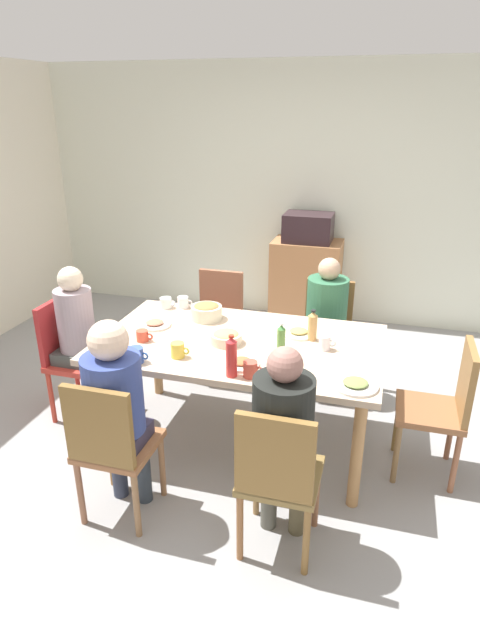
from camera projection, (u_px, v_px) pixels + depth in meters
ground_plane at (240, 439)px, 3.74m from camera, size 6.83×6.83×0.00m
wall_back at (307, 196)px, 5.48m from camera, size 5.93×0.12×2.60m
dining_table at (240, 352)px, 3.47m from camera, size 1.84×1.09×0.76m
chair_0 at (445, 403)px, 3.21m from camera, size 0.40×0.40×0.90m
chair_1 at (70, 352)px, 3.87m from camera, size 0.40×0.40×0.90m
person_1 at (79, 332)px, 3.78m from camera, size 0.30×0.30×1.17m
chair_2 at (326, 330)px, 4.24m from camera, size 0.40×0.40×0.90m
person_2 at (326, 314)px, 4.10m from camera, size 0.32×0.32×1.13m
chair_3 at (278, 474)px, 2.60m from camera, size 0.40×0.40×0.90m
person_3 at (283, 432)px, 2.61m from camera, size 0.30×0.30×1.17m
chair_4 at (111, 443)px, 2.84m from camera, size 0.40×0.40×0.90m
person_4 at (115, 401)px, 2.84m from camera, size 0.31×0.31×1.19m
chair_5 at (218, 318)px, 4.48m from camera, size 0.40×0.40×0.90m
plate_0 at (299, 333)px, 3.54m from camera, size 0.22×0.22×0.04m
plate_1 at (355, 384)px, 2.89m from camera, size 0.25×0.25×0.04m
plate_2 at (241, 363)px, 3.13m from camera, size 0.21×0.21×0.04m
plate_3 at (155, 324)px, 3.67m from camera, size 0.22×0.22×0.04m
bowl_0 at (206, 311)px, 3.77m from camera, size 0.22×0.22×0.12m
bowl_1 at (226, 337)px, 3.40m from camera, size 0.20×0.20×0.09m
cup_0 at (136, 355)px, 3.15m from camera, size 0.13×0.09×0.10m
cup_1 at (183, 302)px, 3.99m from camera, size 0.12×0.08×0.08m
cup_2 at (143, 336)px, 3.43m from camera, size 0.11×0.08×0.07m
cup_3 at (178, 350)px, 3.21m from camera, size 0.12×0.08×0.10m
cup_4 at (166, 303)px, 3.98m from camera, size 0.12×0.09×0.08m
cup_5 at (325, 343)px, 3.31m from camera, size 0.11×0.07×0.09m
cup_6 at (251, 369)px, 2.98m from camera, size 0.12×0.08×0.09m
bottle_0 at (281, 337)px, 3.29m from camera, size 0.05×0.05×0.18m
bottle_1 at (231, 357)px, 2.97m from camera, size 0.06×0.06×0.25m
bottle_2 at (313, 326)px, 3.43m from camera, size 0.06×0.06×0.21m
side_cabinet at (306, 283)px, 5.52m from camera, size 0.70×0.44×0.90m
microwave at (308, 227)px, 5.29m from camera, size 0.48×0.36×0.28m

